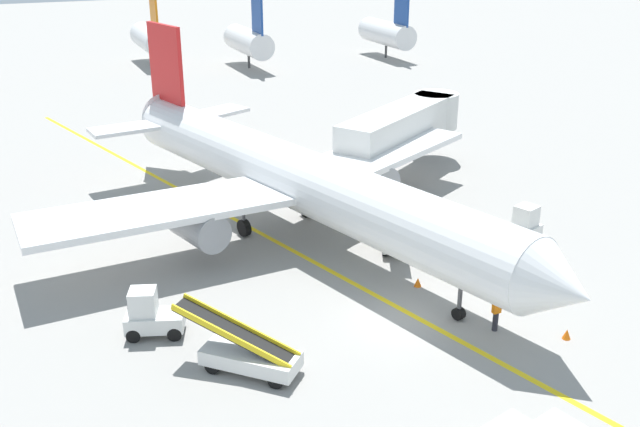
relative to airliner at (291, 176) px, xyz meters
name	(u,v)px	position (x,y,z in m)	size (l,w,h in m)	color
ground_plane	(400,319)	(0.86, -10.55, -3.42)	(300.00, 300.00, 0.00)	gray
taxi_line_yellow	(337,274)	(0.14, -5.55, -3.41)	(0.30, 80.00, 0.01)	yellow
airliner	(291,176)	(0.00, 0.00, 0.00)	(27.86, 34.81, 10.10)	white
jet_bridge	(408,124)	(11.04, 6.36, 0.12)	(12.18, 8.95, 4.85)	silver
baggage_tug_near_wing	(522,228)	(10.81, -6.27, -2.49)	(2.69, 2.00, 2.10)	silver
baggage_tug_by_cargo_door	(151,315)	(-9.33, -7.40, -2.49)	(2.70, 2.04, 2.10)	silver
belt_loader_forward_hold	(248,353)	(-6.50, -11.58, -2.64)	(4.42, 4.42, 2.59)	silver
belt_loader_aft_hold	(396,233)	(4.48, -3.77, -2.64)	(3.36, 5.03, 2.59)	silver
ground_crew_marshaller	(496,311)	(4.04, -13.03, -2.51)	(0.36, 0.24, 1.70)	#26262D
safety_cone_nose_left	(418,282)	(3.14, -8.25, -3.20)	(0.36, 0.36, 0.44)	orange
safety_cone_nose_right	(567,334)	(6.35, -14.81, -3.20)	(0.36, 0.36, 0.44)	orange
distant_aircraft_mid_left	(150,38)	(3.77, 54.74, -0.20)	(3.00, 10.10, 8.80)	silver
distant_aircraft_mid_right	(249,41)	(13.95, 47.98, -0.20)	(3.00, 10.10, 8.80)	silver
distant_aircraft_far_right	(387,32)	(32.31, 47.44, -0.20)	(3.00, 10.10, 8.80)	silver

